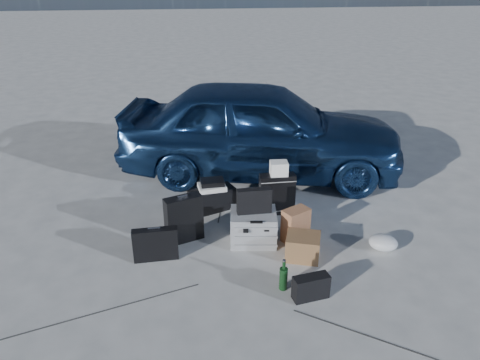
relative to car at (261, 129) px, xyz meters
name	(u,v)px	position (x,y,z in m)	size (l,w,h in m)	color
ground	(257,267)	(-0.43, -2.53, -0.73)	(60.00, 60.00, 0.00)	silver
car	(261,129)	(0.00, 0.00, 0.00)	(1.72, 4.28, 1.46)	navy
pelican_case	(253,227)	(-0.40, -1.99, -0.53)	(0.54, 0.44, 0.39)	#939598
laptop_bag	(254,201)	(-0.39, -1.99, -0.19)	(0.40, 0.10, 0.30)	black
briefcase	(155,244)	(-1.54, -2.24, -0.53)	(0.50, 0.11, 0.39)	black
suitcase_left	(184,219)	(-1.22, -1.86, -0.44)	(0.44, 0.16, 0.58)	black
suitcase_right	(277,194)	(0.01, -1.33, -0.45)	(0.46, 0.17, 0.56)	black
white_carton	(279,168)	(0.02, -1.33, -0.08)	(0.22, 0.18, 0.18)	white
duffel_bag	(212,199)	(-0.84, -1.15, -0.58)	(0.61, 0.26, 0.30)	black
flat_box_white	(212,187)	(-0.83, -1.14, -0.39)	(0.36, 0.27, 0.06)	white
flat_box_black	(212,182)	(-0.83, -1.12, -0.33)	(0.31, 0.22, 0.07)	black
kraft_bag	(296,225)	(0.11, -2.03, -0.52)	(0.31, 0.19, 0.42)	#9C6644
cardboard_box	(303,247)	(0.11, -2.39, -0.59)	(0.37, 0.33, 0.28)	brown
plastic_bag	(383,243)	(1.08, -2.35, -0.64)	(0.33, 0.28, 0.18)	silver
messenger_bag	(311,287)	(0.02, -3.10, -0.60)	(0.37, 0.14, 0.26)	black
green_bottle	(284,275)	(-0.22, -2.93, -0.56)	(0.09, 0.09, 0.34)	black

